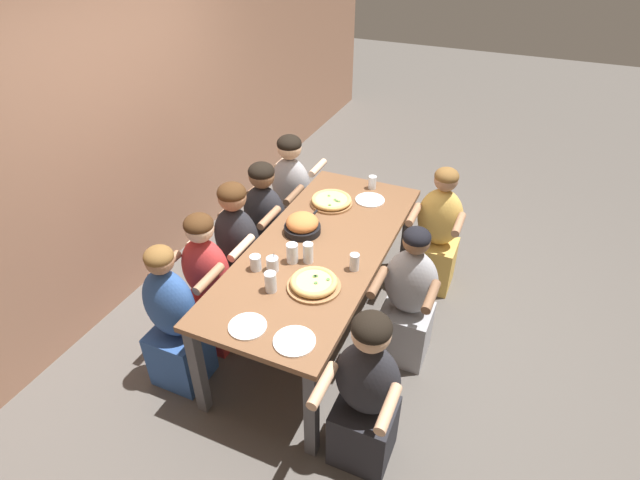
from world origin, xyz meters
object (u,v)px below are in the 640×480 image
(drinking_glass_a, at_px, (256,263))
(drinking_glass_f, at_px, (372,183))
(diner_far_left, at_px, (174,324))
(drinking_glass_b, at_px, (354,263))
(cocktail_glass_blue, at_px, (273,265))
(pizza_board_second, at_px, (314,283))
(drinking_glass_d, at_px, (309,254))
(diner_far_midleft, at_px, (209,286))
(skillet_bowl, at_px, (302,225))
(empty_plate_b, at_px, (370,200))
(pizza_board_main, at_px, (331,201))
(diner_far_midright, at_px, (266,227))
(diner_far_center, at_px, (239,253))
(diner_far_right, at_px, (292,198))
(diner_near_left, at_px, (366,397))
(diner_near_right, at_px, (437,235))
(diner_near_center, at_px, (408,303))
(empty_plate_c, at_px, (294,341))
(empty_plate_a, at_px, (248,326))
(drinking_glass_c, at_px, (271,282))

(drinking_glass_a, xyz_separation_m, drinking_glass_f, (1.34, -0.34, 0.00))
(drinking_glass_a, bearing_deg, diner_far_left, 137.58)
(diner_far_left, bearing_deg, drinking_glass_b, 34.83)
(drinking_glass_b, bearing_deg, cocktail_glass_blue, 114.52)
(pizza_board_second, xyz_separation_m, drinking_glass_a, (0.02, 0.42, 0.01))
(drinking_glass_d, xyz_separation_m, diner_far_midleft, (-0.24, 0.67, -0.32))
(skillet_bowl, bearing_deg, empty_plate_b, -25.78)
(pizza_board_main, bearing_deg, drinking_glass_a, 172.17)
(diner_far_left, xyz_separation_m, diner_far_midright, (1.23, -0.00, 0.01))
(pizza_board_main, bearing_deg, diner_far_midright, 107.50)
(empty_plate_b, height_order, diner_far_center, diner_far_center)
(diner_far_right, distance_m, diner_near_left, 2.22)
(drinking_glass_a, relative_size, diner_near_right, 0.09)
(drinking_glass_f, height_order, diner_far_midright, diner_far_midright)
(pizza_board_second, distance_m, diner_far_right, 1.56)
(diner_near_center, bearing_deg, empty_plate_b, -53.92)
(diner_far_right, bearing_deg, drinking_glass_b, -46.54)
(empty_plate_b, bearing_deg, drinking_glass_b, -167.60)
(diner_far_midleft, bearing_deg, diner_near_left, -19.04)
(drinking_glass_a, xyz_separation_m, diner_near_right, (1.26, -0.95, -0.31))
(diner_near_center, bearing_deg, cocktail_glass_blue, 22.67)
(empty_plate_c, bearing_deg, diner_near_left, -90.78)
(empty_plate_a, relative_size, drinking_glass_c, 1.65)
(drinking_glass_b, height_order, diner_near_right, diner_near_right)
(empty_plate_a, distance_m, diner_far_right, 1.89)
(pizza_board_main, distance_m, diner_near_center, 1.04)
(drinking_glass_b, distance_m, drinking_glass_f, 1.12)
(pizza_board_second, relative_size, diner_far_left, 0.31)
(diner_far_center, bearing_deg, diner_far_midright, 90.00)
(drinking_glass_c, height_order, diner_near_right, diner_near_right)
(pizza_board_second, xyz_separation_m, diner_near_left, (-0.47, -0.52, -0.28))
(empty_plate_c, bearing_deg, diner_far_midright, 35.11)
(skillet_bowl, height_order, empty_plate_c, skillet_bowl)
(diner_near_center, bearing_deg, drinking_glass_b, 20.06)
(diner_near_left, xyz_separation_m, diner_near_center, (0.87, 0.00, -0.03))
(diner_far_center, bearing_deg, cocktail_glass_blue, -34.78)
(diner_far_right, bearing_deg, diner_far_left, -90.00)
(drinking_glass_a, distance_m, diner_far_right, 1.37)
(pizza_board_main, height_order, skillet_bowl, skillet_bowl)
(empty_plate_c, relative_size, drinking_glass_c, 1.77)
(pizza_board_main, height_order, drinking_glass_b, drinking_glass_b)
(drinking_glass_f, bearing_deg, pizza_board_main, 150.94)
(diner_far_midright, bearing_deg, drinking_glass_d, -41.34)
(cocktail_glass_blue, height_order, diner_near_center, diner_near_center)
(empty_plate_c, bearing_deg, empty_plate_a, 90.81)
(pizza_board_main, xyz_separation_m, drinking_glass_c, (-1.11, -0.06, 0.04))
(drinking_glass_a, distance_m, diner_near_center, 1.07)
(empty_plate_a, height_order, diner_near_right, diner_near_right)
(diner_far_midleft, bearing_deg, empty_plate_b, 56.19)
(diner_far_right, height_order, diner_near_left, diner_far_right)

